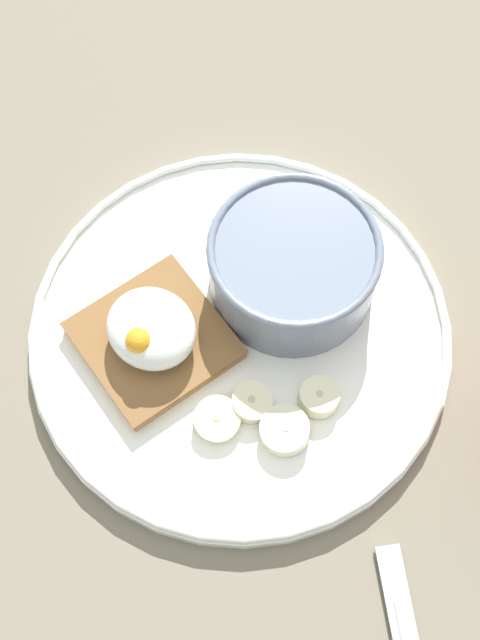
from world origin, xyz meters
TOP-DOWN VIEW (x-y plane):
  - ground_plane at (0.00, 0.00)cm, footprint 120.00×120.00cm
  - plate at (0.00, 0.00)cm, footprint 29.99×29.99cm
  - oatmeal_bowl at (0.01, 5.35)cm, footprint 12.04×12.04cm
  - toast_slice at (-3.66, -4.84)cm, footprint 10.96×10.96cm
  - poached_egg at (-3.63, -4.94)cm, footprint 6.40×5.81cm
  - banana_slice_front at (7.35, -3.33)cm, footprint 4.79×4.80cm
  - banana_slice_left at (4.37, -3.44)cm, footprint 3.54×3.45cm
  - banana_slice_back at (3.53, -5.91)cm, footprint 4.45×4.40cm
  - banana_slice_right at (7.42, -0.13)cm, footprint 3.21×3.27cm

SIDE VIEW (x-z plane):
  - ground_plane at x=0.00cm, z-range 0.00..2.00cm
  - plate at x=0.00cm, z-range 2.00..3.60cm
  - banana_slice_back at x=3.53cm, z-range 2.86..4.47cm
  - toast_slice at x=-3.66cm, z-range 3.08..4.29cm
  - banana_slice_left at x=4.37cm, z-range 2.92..4.46cm
  - banana_slice_right at x=7.42cm, z-range 2.96..4.43cm
  - banana_slice_front at x=7.35cm, z-range 2.94..4.46cm
  - oatmeal_bowl at x=0.01cm, z-range 2.98..8.47cm
  - poached_egg at x=-3.63cm, z-range 4.12..7.42cm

